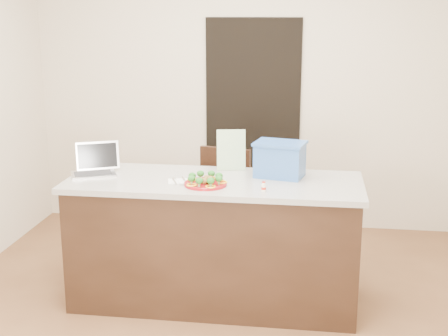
# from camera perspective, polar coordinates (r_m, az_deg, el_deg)

# --- Properties ---
(ground) EXTENTS (4.00, 4.00, 0.00)m
(ground) POSITION_cam_1_polar(r_m,az_deg,el_deg) (4.46, -1.39, -13.42)
(ground) COLOR brown
(ground) RESTS_ON ground
(room_shell) EXTENTS (4.00, 4.00, 4.00)m
(room_shell) POSITION_cam_1_polar(r_m,az_deg,el_deg) (3.97, -1.53, 7.73)
(room_shell) COLOR white
(room_shell) RESTS_ON ground
(doorway) EXTENTS (0.90, 0.02, 2.00)m
(doorway) POSITION_cam_1_polar(r_m,az_deg,el_deg) (5.99, 2.64, 4.01)
(doorway) COLOR black
(doorway) RESTS_ON ground
(island) EXTENTS (2.06, 0.76, 0.92)m
(island) POSITION_cam_1_polar(r_m,az_deg,el_deg) (4.49, -0.89, -6.72)
(island) COLOR black
(island) RESTS_ON ground
(plate) EXTENTS (0.29, 0.29, 0.02)m
(plate) POSITION_cam_1_polar(r_m,az_deg,el_deg) (4.21, -1.70, -1.43)
(plate) COLOR maroon
(plate) RESTS_ON island
(meatballs) EXTENTS (0.11, 0.12, 0.04)m
(meatballs) POSITION_cam_1_polar(r_m,az_deg,el_deg) (4.20, -1.64, -1.09)
(meatballs) COLOR brown
(meatballs) RESTS_ON plate
(broccoli) EXTENTS (0.24, 0.24, 0.04)m
(broccoli) POSITION_cam_1_polar(r_m,az_deg,el_deg) (4.20, -1.71, -0.84)
(broccoli) COLOR #165015
(broccoli) RESTS_ON plate
(pepper_rings) EXTENTS (0.28, 0.28, 0.01)m
(pepper_rings) POSITION_cam_1_polar(r_m,az_deg,el_deg) (4.21, -1.71, -1.30)
(pepper_rings) COLOR yellow
(pepper_rings) RESTS_ON plate
(napkin) EXTENTS (0.16, 0.16, 0.01)m
(napkin) POSITION_cam_1_polar(r_m,az_deg,el_deg) (4.31, -4.25, -1.22)
(napkin) COLOR silver
(napkin) RESTS_ON island
(fork) EXTENTS (0.06, 0.16, 0.00)m
(fork) POSITION_cam_1_polar(r_m,az_deg,el_deg) (4.33, -4.48, -1.10)
(fork) COLOR silver
(fork) RESTS_ON napkin
(knife) EXTENTS (0.05, 0.19, 0.01)m
(knife) POSITION_cam_1_polar(r_m,az_deg,el_deg) (4.29, -3.91, -1.21)
(knife) COLOR white
(knife) RESTS_ON napkin
(yogurt_bottle) EXTENTS (0.03, 0.03, 0.07)m
(yogurt_bottle) POSITION_cam_1_polar(r_m,az_deg,el_deg) (4.08, 3.65, -1.77)
(yogurt_bottle) COLOR white
(yogurt_bottle) RESTS_ON island
(laptop) EXTENTS (0.37, 0.36, 0.22)m
(laptop) POSITION_cam_1_polar(r_m,az_deg,el_deg) (4.61, -11.68, 0.26)
(laptop) COLOR #B6B6BB
(laptop) RESTS_ON island
(leaflet) EXTENTS (0.22, 0.09, 0.30)m
(leaflet) POSITION_cam_1_polar(r_m,az_deg,el_deg) (4.58, 0.66, 1.66)
(leaflet) COLOR silver
(leaflet) RESTS_ON island
(blue_box) EXTENTS (0.39, 0.32, 0.25)m
(blue_box) POSITION_cam_1_polar(r_m,az_deg,el_deg) (4.42, 5.13, 0.82)
(blue_box) COLOR #2C58A1
(blue_box) RESTS_ON island
(chair) EXTENTS (0.52, 0.53, 0.98)m
(chair) POSITION_cam_1_polar(r_m,az_deg,el_deg) (5.08, -0.06, -3.05)
(chair) COLOR black
(chair) RESTS_ON ground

